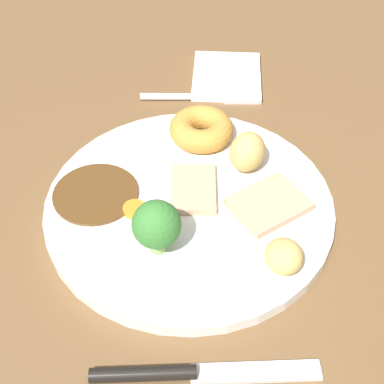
{
  "coord_description": "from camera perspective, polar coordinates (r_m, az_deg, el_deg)",
  "views": [
    {
      "loc": [
        38.2,
        -0.3,
        44.87
      ],
      "look_at": [
        -0.28,
        0.58,
        6.0
      ],
      "focal_mm": 50.8,
      "sensor_mm": 36.0,
      "label": 1
    }
  ],
  "objects": [
    {
      "name": "meat_slice_main",
      "position": [
        0.56,
        0.46,
        0.34
      ],
      "size": [
        6.93,
        4.76,
        0.8
      ],
      "primitive_type": "cube",
      "rotation": [
        0.0,
        0.0,
        6.25
      ],
      "color": "tan",
      "rests_on": "dinner_plate"
    },
    {
      "name": "roast_potato_left",
      "position": [
        0.49,
        9.96,
        -6.67
      ],
      "size": [
        3.79,
        3.55,
        2.92
      ],
      "primitive_type": "ellipsoid",
      "rotation": [
        0.0,
        0.0,
        4.73
      ],
      "color": "#D8B260",
      "rests_on": "dinner_plate"
    },
    {
      "name": "meat_slice_under",
      "position": [
        0.55,
        8.36,
        -1.25
      ],
      "size": [
        8.67,
        9.15,
        0.8
      ],
      "primitive_type": "cube",
      "rotation": [
        0.0,
        0.0,
        2.13
      ],
      "color": "tan",
      "rests_on": "dinner_plate"
    },
    {
      "name": "dinner_plate",
      "position": [
        0.56,
        -0.0,
        -1.23
      ],
      "size": [
        29.37,
        29.37,
        1.4
      ],
      "primitive_type": "cylinder",
      "color": "white",
      "rests_on": "dining_table"
    },
    {
      "name": "roast_potato_right",
      "position": [
        0.58,
        6.12,
        4.24
      ],
      "size": [
        5.64,
        5.28,
        4.22
      ],
      "primitive_type": "ellipsoid",
      "rotation": [
        0.0,
        0.0,
        5.84
      ],
      "color": "#D8B260",
      "rests_on": "dinner_plate"
    },
    {
      "name": "knife",
      "position": [
        0.46,
        -0.36,
        -18.48
      ],
      "size": [
        1.85,
        18.52,
        1.2
      ],
      "rotation": [
        0.0,
        0.0,
        1.59
      ],
      "color": "black",
      "rests_on": "dining_table"
    },
    {
      "name": "yorkshire_pudding",
      "position": [
        0.62,
        1.26,
        6.64
      ],
      "size": [
        7.27,
        7.27,
        2.71
      ],
      "primitive_type": "torus",
      "color": "#C68938",
      "rests_on": "dinner_plate"
    },
    {
      "name": "dining_table",
      "position": [
        0.58,
        -0.57,
        -3.15
      ],
      "size": [
        120.0,
        84.0,
        3.6
      ],
      "primitive_type": "cube",
      "color": "brown",
      "rests_on": "ground"
    },
    {
      "name": "fork",
      "position": [
        0.71,
        1.49,
        9.93
      ],
      "size": [
        2.13,
        15.29,
        0.9
      ],
      "rotation": [
        0.0,
        0.0,
        1.54
      ],
      "color": "silver",
      "rests_on": "dining_table"
    },
    {
      "name": "folded_napkin",
      "position": [
        0.75,
        3.9,
        12.05
      ],
      "size": [
        11.7,
        9.87,
        0.8
      ],
      "primitive_type": "cube",
      "rotation": [
        0.0,
        0.0,
        -0.08
      ],
      "color": "white",
      "rests_on": "dining_table"
    },
    {
      "name": "gravy_pool",
      "position": [
        0.57,
        -9.79,
        -0.15
      ],
      "size": [
        8.82,
        8.82,
        0.3
      ],
      "primitive_type": "cylinder",
      "color": "#563819",
      "rests_on": "dinner_plate"
    },
    {
      "name": "broccoli_floret",
      "position": [
        0.49,
        -3.39,
        -3.5
      ],
      "size": [
        4.51,
        4.51,
        5.73
      ],
      "color": "#8CB766",
      "rests_on": "dinner_plate"
    },
    {
      "name": "carrot_coin_front",
      "position": [
        0.54,
        -5.74,
        -1.82
      ],
      "size": [
        2.31,
        2.31,
        0.63
      ],
      "primitive_type": "cylinder",
      "color": "orange",
      "rests_on": "dinner_plate"
    }
  ]
}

